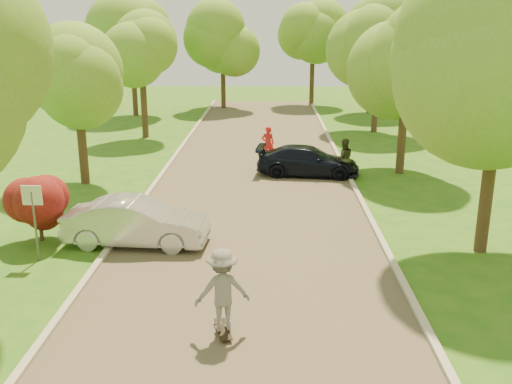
# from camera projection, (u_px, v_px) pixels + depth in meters

# --- Properties ---
(ground) EXTENTS (100.00, 100.00, 0.00)m
(ground) POSITION_uv_depth(u_px,v_px,m) (238.00, 338.00, 12.00)
(ground) COLOR #266117
(ground) RESTS_ON ground
(road) EXTENTS (8.00, 60.00, 0.01)m
(road) POSITION_uv_depth(u_px,v_px,m) (251.00, 215.00, 19.66)
(road) COLOR #4C4438
(road) RESTS_ON ground
(curb_left) EXTENTS (0.18, 60.00, 0.12)m
(curb_left) POSITION_uv_depth(u_px,v_px,m) (134.00, 213.00, 19.74)
(curb_left) COLOR #B2AD9E
(curb_left) RESTS_ON ground
(curb_right) EXTENTS (0.18, 60.00, 0.12)m
(curb_right) POSITION_uv_depth(u_px,v_px,m) (368.00, 215.00, 19.55)
(curb_right) COLOR #B2AD9E
(curb_right) RESTS_ON ground
(street_sign) EXTENTS (0.55, 0.06, 2.17)m
(street_sign) POSITION_uv_depth(u_px,v_px,m) (33.00, 207.00, 15.52)
(street_sign) COLOR #59595E
(street_sign) RESTS_ON ground
(red_shrub) EXTENTS (1.70, 1.70, 1.95)m
(red_shrub) POSITION_uv_depth(u_px,v_px,m) (38.00, 206.00, 17.11)
(red_shrub) COLOR #382619
(red_shrub) RESTS_ON ground
(tree_l_midb) EXTENTS (4.30, 4.20, 6.62)m
(tree_l_midb) POSITION_uv_depth(u_px,v_px,m) (80.00, 71.00, 22.36)
(tree_l_midb) COLOR #382619
(tree_l_midb) RESTS_ON ground
(tree_l_far) EXTENTS (4.92, 4.80, 7.79)m
(tree_l_far) POSITION_uv_depth(u_px,v_px,m) (144.00, 40.00, 31.68)
(tree_l_far) COLOR #382619
(tree_l_far) RESTS_ON ground
(tree_r_mida) EXTENTS (5.13, 5.00, 7.95)m
(tree_r_mida) POSITION_uv_depth(u_px,v_px,m) (512.00, 56.00, 15.05)
(tree_r_mida) COLOR #382619
(tree_r_mida) RESTS_ON ground
(tree_r_midb) EXTENTS (4.51, 4.40, 7.01)m
(tree_r_midb) POSITION_uv_depth(u_px,v_px,m) (412.00, 60.00, 23.87)
(tree_r_midb) COLOR #382619
(tree_r_midb) RESTS_ON ground
(tree_r_far) EXTENTS (5.33, 5.20, 8.34)m
(tree_r_far) POSITION_uv_depth(u_px,v_px,m) (384.00, 33.00, 33.17)
(tree_r_far) COLOR #382619
(tree_r_far) RESTS_ON ground
(tree_bg_a) EXTENTS (5.12, 5.00, 7.72)m
(tree_bg_a) POSITION_uv_depth(u_px,v_px,m) (135.00, 39.00, 39.45)
(tree_bg_a) COLOR #382619
(tree_bg_a) RESTS_ON ground
(tree_bg_b) EXTENTS (5.12, 5.00, 7.95)m
(tree_bg_b) POSITION_uv_depth(u_px,v_px,m) (376.00, 35.00, 40.90)
(tree_bg_b) COLOR #382619
(tree_bg_b) RESTS_ON ground
(tree_bg_c) EXTENTS (4.92, 4.80, 7.33)m
(tree_bg_c) POSITION_uv_depth(u_px,v_px,m) (225.00, 42.00, 43.22)
(tree_bg_c) COLOR #382619
(tree_bg_c) RESTS_ON ground
(tree_bg_d) EXTENTS (5.12, 5.00, 7.72)m
(tree_bg_d) POSITION_uv_depth(u_px,v_px,m) (316.00, 37.00, 44.89)
(tree_bg_d) COLOR #382619
(tree_bg_d) RESTS_ON ground
(silver_sedan) EXTENTS (4.35, 1.78, 1.40)m
(silver_sedan) POSITION_uv_depth(u_px,v_px,m) (136.00, 222.00, 16.90)
(silver_sedan) COLOR #BBBABF
(silver_sedan) RESTS_ON ground
(dark_sedan) EXTENTS (4.60, 2.28, 1.29)m
(dark_sedan) POSITION_uv_depth(u_px,v_px,m) (308.00, 161.00, 24.70)
(dark_sedan) COLOR black
(dark_sedan) RESTS_ON ground
(longboard) EXTENTS (0.47, 0.97, 0.11)m
(longboard) POSITION_uv_depth(u_px,v_px,m) (223.00, 329.00, 12.16)
(longboard) COLOR black
(longboard) RESTS_ON ground
(skateboarder) EXTENTS (1.30, 0.94, 1.81)m
(skateboarder) POSITION_uv_depth(u_px,v_px,m) (222.00, 290.00, 11.89)
(skateboarder) COLOR slate
(skateboarder) RESTS_ON longboard
(person_striped) EXTENTS (0.65, 0.47, 1.67)m
(person_striped) POSITION_uv_depth(u_px,v_px,m) (268.00, 144.00, 27.30)
(person_striped) COLOR red
(person_striped) RESTS_ON ground
(person_olive) EXTENTS (0.89, 0.73, 1.71)m
(person_olive) POSITION_uv_depth(u_px,v_px,m) (344.00, 158.00, 24.25)
(person_olive) COLOR #2F341F
(person_olive) RESTS_ON ground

